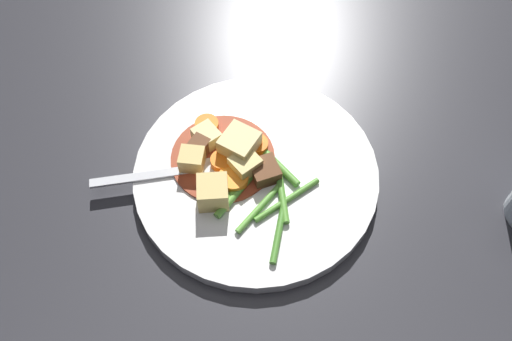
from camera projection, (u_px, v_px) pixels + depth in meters
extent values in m
plane|color=#2D2D33|center=(256.00, 178.00, 0.61)|extent=(3.00, 3.00, 0.00)
cylinder|color=white|center=(256.00, 174.00, 0.60)|extent=(0.26, 0.26, 0.02)
cylinder|color=#93381E|center=(223.00, 158.00, 0.60)|extent=(0.11, 0.11, 0.00)
cylinder|color=orange|center=(256.00, 146.00, 0.61)|extent=(0.03, 0.03, 0.01)
cylinder|color=orange|center=(222.00, 162.00, 0.59)|extent=(0.03, 0.03, 0.01)
cylinder|color=orange|center=(207.00, 126.00, 0.62)|extent=(0.04, 0.04, 0.01)
cylinder|color=orange|center=(234.00, 179.00, 0.58)|extent=(0.04, 0.04, 0.01)
cube|color=#E5CC7A|center=(245.00, 165.00, 0.59)|extent=(0.03, 0.03, 0.02)
cube|color=#DBBC6B|center=(213.00, 192.00, 0.57)|extent=(0.04, 0.04, 0.03)
cube|color=#DBBC6B|center=(192.00, 160.00, 0.59)|extent=(0.03, 0.03, 0.02)
cube|color=#EAD68C|center=(206.00, 139.00, 0.61)|extent=(0.03, 0.03, 0.02)
cube|color=#EAD68C|center=(240.00, 146.00, 0.60)|extent=(0.04, 0.04, 0.03)
cube|color=brown|center=(262.00, 174.00, 0.58)|extent=(0.04, 0.04, 0.02)
cube|color=brown|center=(198.00, 149.00, 0.60)|extent=(0.02, 0.02, 0.02)
cylinder|color=#4C8E33|center=(278.00, 233.00, 0.55)|extent=(0.03, 0.06, 0.01)
cylinder|color=#66AD42|center=(242.00, 190.00, 0.58)|extent=(0.01, 0.08, 0.01)
cylinder|color=#599E38|center=(281.00, 168.00, 0.59)|extent=(0.05, 0.02, 0.01)
cylinder|color=#599E38|center=(287.00, 200.00, 0.57)|extent=(0.03, 0.08, 0.01)
cylinder|color=#599E38|center=(282.00, 193.00, 0.58)|extent=(0.05, 0.06, 0.01)
cylinder|color=#66AD42|center=(260.00, 207.00, 0.57)|extent=(0.01, 0.07, 0.01)
cylinder|color=#66AD42|center=(250.00, 182.00, 0.59)|extent=(0.02, 0.07, 0.01)
cube|color=silver|center=(144.00, 176.00, 0.59)|extent=(0.09, 0.09, 0.00)
cube|color=silver|center=(206.00, 168.00, 0.60)|extent=(0.03, 0.03, 0.00)
cylinder|color=silver|center=(235.00, 171.00, 0.59)|extent=(0.03, 0.03, 0.00)
cylinder|color=silver|center=(234.00, 166.00, 0.60)|extent=(0.03, 0.03, 0.00)
cylinder|color=silver|center=(233.00, 162.00, 0.60)|extent=(0.03, 0.03, 0.00)
cylinder|color=silver|center=(232.00, 157.00, 0.60)|extent=(0.03, 0.03, 0.00)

